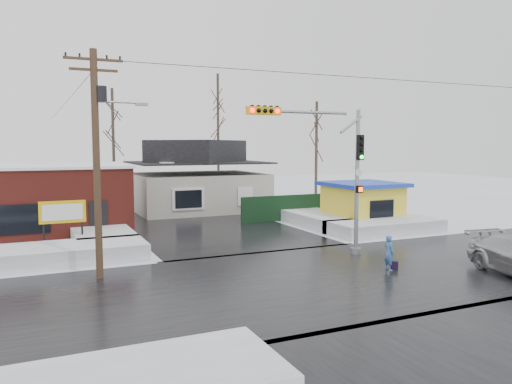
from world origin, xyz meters
name	(u,v)px	position (x,y,z in m)	size (l,w,h in m)	color
ground	(318,278)	(0.00, 0.00, 0.00)	(120.00, 120.00, 0.00)	white
road_ns	(318,277)	(0.00, 0.00, 0.01)	(10.00, 120.00, 0.02)	black
road_ew	(318,277)	(0.00, 0.00, 0.01)	(120.00, 10.00, 0.02)	black
snowbank_nw	(67,253)	(-9.00, 7.00, 0.40)	(7.00, 3.00, 0.80)	white
snowbank_ne	(385,227)	(9.00, 7.00, 0.40)	(7.00, 3.00, 0.80)	white
snowbank_nside_w	(99,233)	(-7.00, 12.00, 0.40)	(3.00, 8.00, 0.80)	white
snowbank_nside_e	(314,218)	(7.00, 12.00, 0.40)	(3.00, 8.00, 0.80)	white
traffic_signal	(330,162)	(2.43, 2.97, 4.54)	(6.05, 0.68, 7.00)	gray
utility_pole	(98,150)	(-7.93, 3.50, 5.11)	(3.15, 0.44, 9.00)	#382619
brick_building	(20,199)	(-11.00, 15.99, 2.08)	(12.20, 8.20, 4.12)	maroon
marquee_sign	(63,214)	(-9.00, 9.49, 1.92)	(2.20, 0.21, 2.55)	black
house	(198,178)	(2.00, 22.00, 2.62)	(10.40, 8.40, 5.76)	#BBB7A9
kiosk	(362,204)	(9.50, 9.99, 1.46)	(4.60, 4.60, 2.88)	yellow
fence	(293,207)	(6.50, 14.00, 0.90)	(8.00, 0.12, 1.80)	black
tree_far_left	(113,113)	(-4.00, 26.00, 7.95)	(3.00, 3.00, 10.00)	#332821
tree_far_mid	(218,100)	(6.00, 28.00, 9.54)	(3.00, 3.00, 12.00)	#332821
tree_far_right	(317,123)	(12.00, 20.00, 7.16)	(3.00, 3.00, 9.00)	#332821
pedestrian	(389,253)	(3.33, -0.30, 0.75)	(0.55, 0.36, 1.50)	#3D6FAC
shopping_bag	(394,266)	(3.66, -0.27, 0.17)	(0.28, 0.12, 0.35)	black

